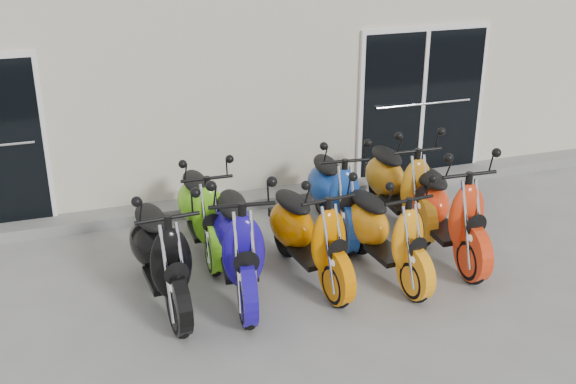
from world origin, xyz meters
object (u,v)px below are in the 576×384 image
scooter_front_red (446,197)px  scooter_back_green (201,199)px  scooter_back_yellow (400,172)px  scooter_front_orange_a (309,222)px  scooter_front_black (160,240)px  scooter_front_orange_b (386,221)px  scooter_front_blue (237,228)px  scooter_back_blue (334,181)px

scooter_front_red → scooter_back_green: size_ratio=1.10×
scooter_front_red → scooter_back_yellow: size_ratio=1.04×
scooter_front_orange_a → scooter_front_black: bearing=172.8°
scooter_front_orange_a → scooter_front_orange_b: size_ratio=1.04×
scooter_front_blue → scooter_back_blue: bearing=42.2°
scooter_front_black → scooter_front_orange_b: bearing=-8.5°
scooter_front_red → scooter_back_blue: scooter_front_red is taller
scooter_back_blue → scooter_front_orange_b: bearing=-77.6°
scooter_front_red → scooter_back_green: (-2.71, 1.02, -0.07)m
scooter_front_blue → scooter_front_orange_a: 0.82m
scooter_front_orange_b → scooter_back_green: size_ratio=0.99×
scooter_front_black → scooter_back_green: scooter_front_black is taller
scooter_front_blue → scooter_front_orange_b: size_ratio=1.13×
scooter_front_blue → scooter_back_green: scooter_front_blue is taller
scooter_back_green → scooter_back_blue: (1.70, -0.02, 0.01)m
scooter_back_green → scooter_front_red: bearing=-19.7°
scooter_front_orange_a → scooter_back_blue: bearing=48.4°
scooter_front_red → scooter_back_blue: bearing=137.0°
scooter_back_blue → scooter_front_red: bearing=-38.7°
scooter_back_green → scooter_back_blue: 1.70m
scooter_front_orange_b → scooter_back_blue: 1.24m
scooter_front_black → scooter_front_orange_a: scooter_front_black is taller
scooter_back_blue → scooter_back_yellow: size_ratio=0.96×
scooter_front_blue → scooter_back_green: (-0.16, 1.08, -0.08)m
scooter_front_orange_b → scooter_back_blue: bearing=90.4°
scooter_front_orange_b → scooter_back_yellow: bearing=51.5°
scooter_back_green → scooter_back_yellow: size_ratio=0.94×
scooter_front_orange_b → scooter_front_red: bearing=8.5°
scooter_front_orange_a → scooter_front_red: scooter_front_red is taller
scooter_front_orange_a → scooter_back_green: (-0.98, 1.06, -0.02)m
scooter_front_red → scooter_front_orange_a: bearing=-176.9°
scooter_front_orange_a → scooter_back_green: scooter_front_orange_a is taller
scooter_front_orange_b → scooter_back_yellow: (0.76, 1.19, 0.05)m
scooter_front_black → scooter_front_red: scooter_front_red is taller
scooter_front_blue → scooter_back_yellow: (2.44, 1.03, -0.04)m
scooter_front_red → scooter_back_green: scooter_front_red is taller
scooter_front_orange_b → scooter_back_blue: size_ratio=0.97×
scooter_front_orange_a → scooter_front_red: 1.73m
scooter_front_black → scooter_back_blue: 2.58m
scooter_front_black → scooter_front_blue: 0.82m
scooter_back_green → scooter_back_yellow: 2.60m
scooter_back_yellow → scooter_front_black: bearing=-161.6°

